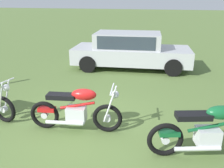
{
  "coord_description": "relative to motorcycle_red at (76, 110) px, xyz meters",
  "views": [
    {
      "loc": [
        1.86,
        -4.3,
        2.69
      ],
      "look_at": [
        0.49,
        0.65,
        0.85
      ],
      "focal_mm": 38.38,
      "sensor_mm": 36.0,
      "label": 1
    }
  ],
  "objects": [
    {
      "name": "car_silver",
      "position": [
        0.11,
        5.1,
        0.32
      ],
      "size": [
        4.76,
        2.3,
        1.43
      ],
      "rotation": [
        0.0,
        0.0,
        0.12
      ],
      "color": "#B2B5BA",
      "rests_on": "ground"
    },
    {
      "name": "ground_plane",
      "position": [
        0.08,
        0.11,
        -0.48
      ],
      "size": [
        120.0,
        120.0,
        0.0
      ],
      "primitive_type": "plane",
      "color": "#567038"
    },
    {
      "name": "motorcycle_green",
      "position": [
        2.6,
        -0.2,
        0.01
      ],
      "size": [
        2.05,
        0.92,
        1.02
      ],
      "rotation": [
        0.0,
        0.0,
        0.3
      ],
      "color": "black",
      "rests_on": "ground"
    },
    {
      "name": "motorcycle_red",
      "position": [
        0.0,
        0.0,
        0.0
      ],
      "size": [
        1.99,
        0.74,
        1.02
      ],
      "rotation": [
        0.0,
        0.0,
        0.16
      ],
      "color": "black",
      "rests_on": "ground"
    }
  ]
}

